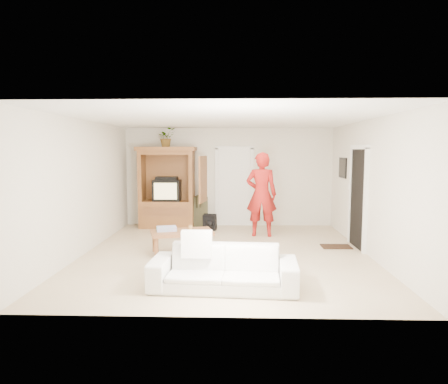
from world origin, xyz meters
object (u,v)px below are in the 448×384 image
object	(u,v)px
sofa	(224,268)
coffee_table	(182,234)
man	(261,194)
armoire	(168,193)

from	to	relation	value
sofa	coffee_table	world-z (taller)	sofa
sofa	man	bearing A→B (deg)	81.73
armoire	man	world-z (taller)	armoire
man	coffee_table	xyz separation A→B (m)	(-1.65, -1.63, -0.60)
armoire	coffee_table	bearing A→B (deg)	-74.71
armoire	man	distance (m)	2.58
sofa	coffee_table	size ratio (longest dim) A/B	1.61
armoire	coffee_table	distance (m)	2.78
man	sofa	bearing A→B (deg)	82.81
man	sofa	distance (m)	3.78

